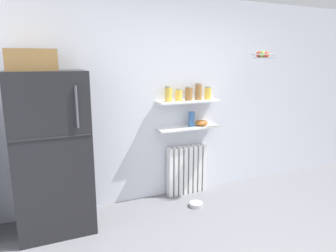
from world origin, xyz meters
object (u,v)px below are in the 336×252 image
Objects in this scene: storage_jar_1 at (179,95)px; storage_jar_4 at (208,93)px; refrigerator at (51,149)px; hanging_fruit_basket at (264,55)px; storage_jar_3 at (198,91)px; pet_food_bowl at (196,204)px; shelf_bowl at (202,123)px; storage_jar_2 at (189,93)px; vase at (191,119)px; storage_jar_0 at (168,94)px; radiator at (187,170)px.

storage_jar_4 is (0.43, 0.00, 0.01)m from storage_jar_1.
hanging_fruit_basket is at bearing -3.59° from refrigerator.
storage_jar_3 is 1.33× the size of pet_food_bowl.
storage_jar_4 is 1.02× the size of shelf_bowl.
storage_jar_3 is at bearing 6.31° from refrigerator.
storage_jar_4 is (0.29, 0.00, -0.01)m from storage_jar_2.
storage_jar_1 is at bearing -180.00° from shelf_bowl.
hanging_fruit_basket reaches higher than vase.
refrigerator is 1.52m from storage_jar_0.
storage_jar_3 is at bearing 180.00° from storage_jar_4.
hanging_fruit_basket is at bearing -17.62° from storage_jar_0.
storage_jar_2 is at bearing 0.00° from storage_jar_1.
hanging_fruit_basket reaches higher than refrigerator.
storage_jar_4 reaches higher than pet_food_bowl.
storage_jar_3 reaches higher than pet_food_bowl.
storage_jar_4 is at bearing 0.00° from storage_jar_1.
refrigerator reaches higher than storage_jar_1.
shelf_bowl is 1.01× the size of pet_food_bowl.
storage_jar_2 reaches higher than pet_food_bowl.
refrigerator reaches higher than storage_jar_0.
storage_jar_4 is at bearing 0.00° from shelf_bowl.
vase is (0.33, -0.00, -0.35)m from storage_jar_0.
storage_jar_0 is at bearing 8.19° from refrigerator.
hanging_fruit_basket is (1.15, -0.37, 0.48)m from storage_jar_0.
storage_jar_3 is 0.15m from storage_jar_4.
hanging_fruit_basket is at bearing -28.80° from shelf_bowl.
pet_food_bowl is at bearing -99.81° from radiator.
pet_food_bowl is 0.49× the size of hanging_fruit_basket.
storage_jar_1 reaches higher than shelf_bowl.
radiator is at bearing 80.19° from pet_food_bowl.
storage_jar_1 is 0.14m from storage_jar_2.
radiator is 3.96× the size of shelf_bowl.
shelf_bowl is 0.50× the size of hanging_fruit_basket.
storage_jar_4 reaches higher than shelf_bowl.
vase is 1.18× the size of pet_food_bowl.
refrigerator is at bearing -173.69° from storage_jar_3.
radiator is 3.43× the size of storage_jar_0.
shelf_bowl is (0.34, 0.00, -0.39)m from storage_jar_1.
storage_jar_1 is 0.94× the size of storage_jar_4.
storage_jar_4 is at bearing -5.98° from radiator.
shelf_bowl is at bearing -8.48° from radiator.
radiator is at bearing 5.98° from storage_jar_0.
storage_jar_1 is 0.38m from vase.
hanging_fruit_basket is (0.87, -0.37, 0.48)m from storage_jar_2.
radiator is 3.37× the size of vase.
storage_jar_0 is 1.30m from hanging_fruit_basket.
refrigerator is 11.28× the size of shelf_bowl.
storage_jar_4 is (0.57, -0.00, -0.01)m from storage_jar_0.
hanging_fruit_basket reaches higher than storage_jar_3.
storage_jar_2 is 0.35m from vase.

